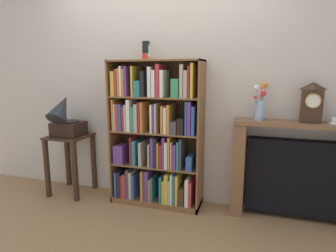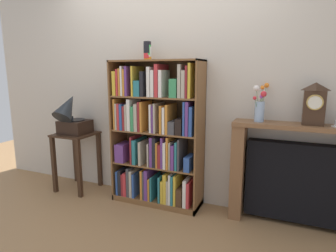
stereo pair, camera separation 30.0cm
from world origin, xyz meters
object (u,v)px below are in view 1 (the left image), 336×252
(bookshelf, at_px, (155,139))
(cup_stack, at_px, (146,51))
(gramophone, at_px, (65,118))
(teacup_with_saucer, at_px, (335,121))
(flower_vase, at_px, (260,104))
(side_table_left, at_px, (70,152))
(fireplace_mantel, at_px, (296,172))
(mantel_clock, at_px, (312,102))

(bookshelf, height_order, cup_stack, cup_stack)
(gramophone, relative_size, teacup_with_saucer, 4.31)
(cup_stack, bearing_deg, flower_vase, 0.16)
(bookshelf, relative_size, cup_stack, 8.11)
(side_table_left, bearing_deg, fireplace_mantel, 2.61)
(bookshelf, xyz_separation_m, gramophone, (-1.06, -0.10, 0.20))
(bookshelf, distance_m, flower_vase, 1.13)
(cup_stack, height_order, flower_vase, cup_stack)
(teacup_with_saucer, bearing_deg, fireplace_mantel, 175.40)
(cup_stack, height_order, fireplace_mantel, cup_stack)
(gramophone, xyz_separation_m, teacup_with_saucer, (2.76, 0.14, 0.08))
(mantel_clock, relative_size, flower_vase, 1.04)
(cup_stack, distance_m, teacup_with_saucer, 1.93)
(gramophone, bearing_deg, flower_vase, 4.10)
(cup_stack, relative_size, flower_vase, 0.54)
(gramophone, xyz_separation_m, mantel_clock, (2.56, 0.14, 0.25))
(cup_stack, distance_m, fireplace_mantel, 1.93)
(flower_vase, bearing_deg, fireplace_mantel, 2.48)
(bookshelf, xyz_separation_m, teacup_with_saucer, (1.70, 0.05, 0.28))
(flower_vase, distance_m, teacup_with_saucer, 0.66)
(cup_stack, distance_m, gramophone, 1.21)
(bookshelf, distance_m, side_table_left, 1.08)
(side_table_left, distance_m, gramophone, 0.42)
(bookshelf, bearing_deg, mantel_clock, 1.71)
(fireplace_mantel, bearing_deg, bookshelf, -177.17)
(gramophone, relative_size, flower_vase, 1.48)
(teacup_with_saucer, bearing_deg, mantel_clock, -179.31)
(cup_stack, distance_m, side_table_left, 1.50)
(flower_vase, xyz_separation_m, teacup_with_saucer, (0.65, -0.01, -0.13))
(gramophone, xyz_separation_m, fireplace_mantel, (2.48, 0.17, -0.44))
(flower_vase, bearing_deg, gramophone, -175.90)
(mantel_clock, bearing_deg, flower_vase, 178.79)
(gramophone, relative_size, fireplace_mantel, 0.44)
(flower_vase, bearing_deg, teacup_with_saucer, -0.61)
(side_table_left, distance_m, mantel_clock, 2.64)
(bookshelf, height_order, mantel_clock, bookshelf)
(gramophone, relative_size, mantel_clock, 1.43)
(flower_vase, height_order, teacup_with_saucer, flower_vase)
(mantel_clock, height_order, flower_vase, mantel_clock)
(side_table_left, relative_size, fireplace_mantel, 0.59)
(flower_vase, bearing_deg, mantel_clock, -1.21)
(side_table_left, relative_size, mantel_clock, 1.91)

